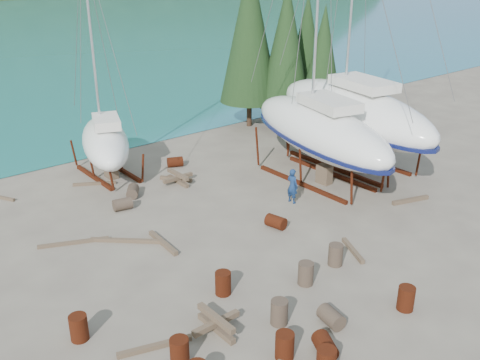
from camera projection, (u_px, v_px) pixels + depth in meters
ground at (265, 251)px, 22.11m from camera, size 600.00×600.00×0.00m
cypress_near_right at (286, 45)px, 35.75m from camera, size 3.60×3.60×10.00m
cypress_mid_right at (323, 60)px, 35.54m from camera, size 3.06×3.06×8.50m
cypress_back_left at (250, 31)px, 35.96m from camera, size 4.14×4.14×11.50m
cypress_far_right at (306, 48)px, 38.44m from camera, size 3.24×3.24×9.00m
large_sailboat_near at (319, 129)px, 28.03m from camera, size 5.98×11.88×17.99m
large_sailboat_far at (352, 111)px, 30.09m from camera, size 5.98×12.95×19.73m
small_sailboat_shore at (105, 141)px, 28.97m from camera, size 5.01×8.00×12.23m
worker at (292, 186)px, 26.18m from camera, size 0.46×0.67×1.77m
drum_0 at (180, 351)px, 15.85m from camera, size 0.58×0.58×0.88m
drum_1 at (331, 317)px, 17.59m from camera, size 0.74×0.97×0.58m
drum_4 at (175, 162)px, 30.90m from camera, size 1.04×0.88×0.58m
drum_5 at (306, 274)px, 19.74m from camera, size 0.58×0.58×0.88m
drum_6 at (276, 222)px, 23.92m from camera, size 0.75×0.98×0.58m
drum_7 at (406, 298)px, 18.32m from camera, size 0.58×0.58×0.88m
drum_8 at (79, 328)px, 16.87m from camera, size 0.58×0.58×0.88m
drum_9 at (123, 204)px, 25.63m from camera, size 0.98×0.74×0.58m
drum_10 at (285, 346)px, 16.08m from camera, size 0.58×0.58×0.88m
drum_11 at (133, 191)px, 27.04m from camera, size 0.98×1.05×0.58m
drum_12 at (325, 346)px, 16.30m from camera, size 0.91×1.05×0.58m
drum_14 at (223, 283)px, 19.17m from camera, size 0.58×0.58×0.88m
drum_16 at (279, 312)px, 17.60m from camera, size 0.58×0.58×0.88m
drum_17 at (336, 255)px, 20.99m from camera, size 0.58×0.58×0.88m
timber_1 at (410, 200)px, 26.52m from camera, size 2.06×0.83×0.19m
timber_6 at (176, 179)px, 29.05m from camera, size 1.25×1.56×0.19m
timber_7 at (353, 250)px, 22.00m from camera, size 1.03×1.80×0.17m
timber_8 at (163, 243)px, 22.57m from camera, size 0.34×2.28×0.19m
timber_9 at (94, 184)px, 28.50m from camera, size 2.00×1.31×0.15m
timber_10 at (125, 241)px, 22.77m from camera, size 2.32×2.19×0.16m
timber_12 at (155, 346)px, 16.58m from camera, size 2.30×0.87×0.17m
timber_15 at (74, 243)px, 22.63m from camera, size 2.73×1.31×0.15m
timber_pile_fore at (216, 323)px, 17.29m from camera, size 1.80×1.80×0.60m
timber_pile_aft at (178, 178)px, 28.66m from camera, size 1.80×1.80×0.60m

